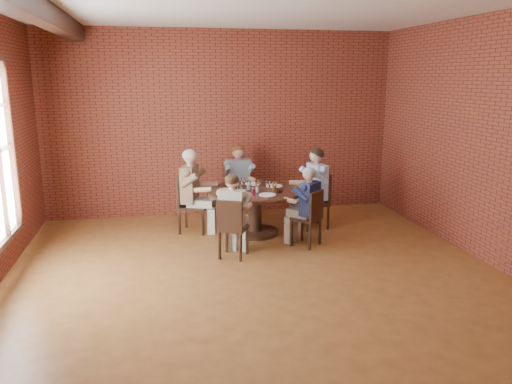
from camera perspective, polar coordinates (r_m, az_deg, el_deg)
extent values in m
plane|color=#9E6431|center=(6.44, 0.57, -10.34)|extent=(7.00, 7.00, 0.00)
plane|color=maroon|center=(9.40, -3.89, 7.81)|extent=(7.00, 0.00, 7.00)
plane|color=maroon|center=(2.73, 16.22, -5.82)|extent=(7.00, 0.00, 7.00)
plane|color=maroon|center=(7.36, 26.28, 5.04)|extent=(0.00, 7.00, 7.00)
cube|color=#321910|center=(5.95, -24.55, 18.83)|extent=(0.22, 6.90, 0.26)
cube|color=#321910|center=(7.53, -26.36, 4.79)|extent=(0.10, 0.08, 2.20)
cylinder|color=#321910|center=(8.32, -0.15, -4.60)|extent=(0.78, 0.78, 0.06)
cylinder|color=#321910|center=(8.23, -0.15, -2.48)|extent=(0.22, 0.22, 0.64)
cylinder|color=#3E2216|center=(8.14, -0.16, 0.06)|extent=(1.55, 1.55, 0.05)
cube|color=#321910|center=(8.62, 6.55, -1.30)|extent=(0.51, 0.51, 0.04)
cube|color=#321910|center=(8.65, 7.81, 0.59)|extent=(0.11, 0.45, 0.51)
cylinder|color=#321910|center=(8.77, 4.81, -2.54)|extent=(0.04, 0.04, 0.41)
cylinder|color=#321910|center=(8.43, 5.92, -3.20)|extent=(0.04, 0.04, 0.41)
cylinder|color=#321910|center=(8.93, 7.07, -2.30)|extent=(0.04, 0.04, 0.41)
cylinder|color=#321910|center=(8.60, 8.24, -2.94)|extent=(0.04, 0.04, 0.41)
cube|color=#321910|center=(9.17, -1.97, -0.35)|extent=(0.46, 0.46, 0.04)
cube|color=#321910|center=(9.29, -2.29, 1.50)|extent=(0.43, 0.08, 0.49)
cylinder|color=#321910|center=(9.01, -2.79, -2.08)|extent=(0.04, 0.04, 0.41)
cylinder|color=#321910|center=(9.10, -0.55, -1.91)|extent=(0.04, 0.04, 0.41)
cylinder|color=#321910|center=(9.35, -3.34, -1.51)|extent=(0.04, 0.04, 0.41)
cylinder|color=#321910|center=(9.44, -1.17, -1.35)|extent=(0.04, 0.04, 0.41)
cube|color=#321910|center=(8.41, -7.11, -1.67)|extent=(0.58, 0.58, 0.04)
cube|color=#321910|center=(8.40, -8.52, 0.23)|extent=(0.19, 0.44, 0.52)
cylinder|color=#321910|center=(8.24, -6.09, -3.58)|extent=(0.04, 0.04, 0.41)
cylinder|color=#321910|center=(8.61, -5.46, -2.84)|extent=(0.04, 0.04, 0.41)
cylinder|color=#321910|center=(8.35, -8.72, -3.45)|extent=(0.04, 0.04, 0.41)
cylinder|color=#321910|center=(8.71, -7.98, -2.73)|extent=(0.04, 0.04, 0.41)
cube|color=#321910|center=(7.18, -2.61, -4.17)|extent=(0.51, 0.51, 0.04)
cube|color=#321910|center=(6.97, -3.06, -2.72)|extent=(0.35, 0.21, 0.43)
cylinder|color=#321910|center=(7.35, -1.03, -5.59)|extent=(0.04, 0.04, 0.41)
cylinder|color=#321910|center=(7.44, -3.36, -5.37)|extent=(0.04, 0.04, 0.41)
cylinder|color=#321910|center=(7.07, -1.77, -6.38)|extent=(0.04, 0.04, 0.41)
cylinder|color=#321910|center=(7.16, -4.19, -6.14)|extent=(0.04, 0.04, 0.41)
cube|color=#321910|center=(7.70, 5.77, -3.03)|extent=(0.53, 0.53, 0.04)
cube|color=#321910|center=(7.56, 6.92, -1.53)|extent=(0.30, 0.28, 0.43)
cylinder|color=#321910|center=(7.97, 5.32, -4.15)|extent=(0.04, 0.04, 0.41)
cylinder|color=#321910|center=(7.71, 4.13, -4.72)|extent=(0.04, 0.04, 0.41)
cylinder|color=#321910|center=(7.82, 7.32, -4.53)|extent=(0.04, 0.04, 0.41)
cylinder|color=#321910|center=(7.56, 6.17, -5.14)|extent=(0.04, 0.04, 0.41)
cylinder|color=white|center=(8.41, 2.12, 0.71)|extent=(0.26, 0.26, 0.01)
cylinder|color=white|center=(8.58, -0.37, 0.96)|extent=(0.26, 0.26, 0.01)
cylinder|color=white|center=(8.11, -3.38, 0.23)|extent=(0.26, 0.26, 0.01)
cylinder|color=white|center=(7.77, 1.30, -0.32)|extent=(0.26, 0.26, 0.01)
cylinder|color=white|center=(8.20, 1.39, 0.84)|extent=(0.07, 0.07, 0.14)
cylinder|color=white|center=(8.27, 0.16, 0.95)|extent=(0.07, 0.07, 0.14)
cylinder|color=white|center=(8.41, -1.47, 1.14)|extent=(0.07, 0.07, 0.14)
cylinder|color=white|center=(8.17, -0.81, 0.80)|extent=(0.07, 0.07, 0.14)
cylinder|color=white|center=(8.01, -1.93, 0.53)|extent=(0.07, 0.07, 0.14)
cylinder|color=white|center=(7.75, -0.28, 0.12)|extent=(0.07, 0.07, 0.14)
cylinder|color=white|center=(7.96, 0.11, 0.47)|extent=(0.07, 0.07, 0.14)
cylinder|color=white|center=(8.06, 2.13, 0.61)|extent=(0.07, 0.07, 0.14)
cube|color=black|center=(8.00, 2.74, 0.04)|extent=(0.13, 0.17, 0.01)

